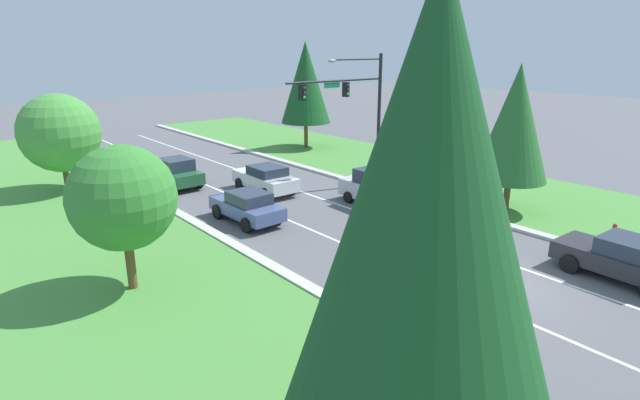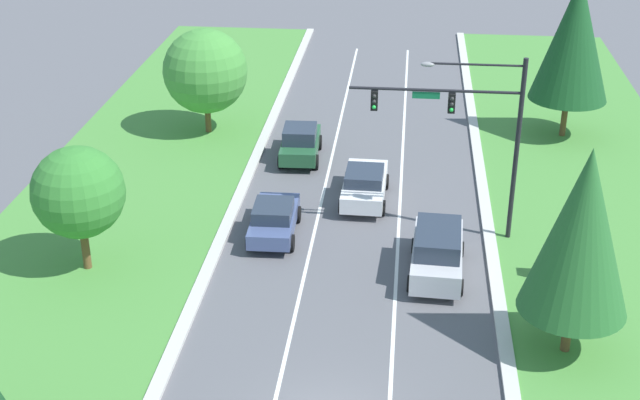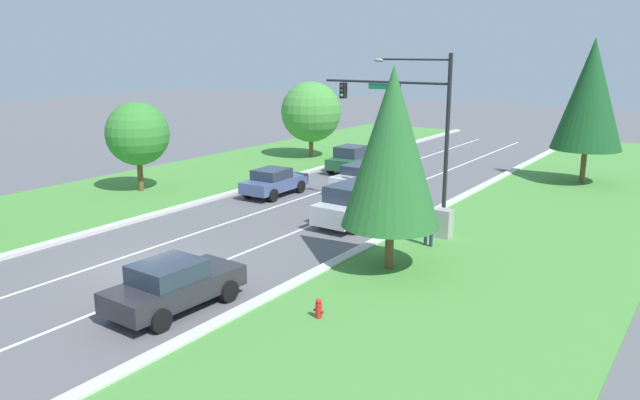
{
  "view_description": "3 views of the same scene",
  "coord_description": "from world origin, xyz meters",
  "px_view_note": "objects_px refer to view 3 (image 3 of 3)",
  "views": [
    {
      "loc": [
        -15.57,
        -8.11,
        8.21
      ],
      "look_at": [
        -1.37,
        8.91,
        1.41
      ],
      "focal_mm": 28.0,
      "sensor_mm": 36.0,
      "label": 1
    },
    {
      "loc": [
        1.92,
        -21.18,
        17.92
      ],
      "look_at": [
        -1.6,
        12.9,
        1.32
      ],
      "focal_mm": 50.0,
      "sensor_mm": 36.0,
      "label": 2
    },
    {
      "loc": [
        17.78,
        -15.11,
        8.04
      ],
      "look_at": [
        1.8,
        8.76,
        1.08
      ],
      "focal_mm": 35.0,
      "sensor_mm": 36.0,
      "label": 3
    }
  ],
  "objects_px": {
    "slate_blue_sedan": "(274,182)",
    "oak_far_left_tree": "(311,112)",
    "forest_sedan": "(352,159)",
    "fire_hydrant": "(319,310)",
    "utility_cabinet": "(443,224)",
    "pedestrian": "(429,226)",
    "white_sedan": "(363,177)",
    "silver_suv": "(356,203)",
    "charcoal_sedan": "(174,285)",
    "oak_near_left_tree": "(137,134)",
    "conifer_far_right_tree": "(590,94)",
    "conifer_near_right_tree": "(392,148)",
    "traffic_signal_mast": "(411,109)"
  },
  "relations": [
    {
      "from": "oak_near_left_tree",
      "to": "utility_cabinet",
      "type": "bearing_deg",
      "value": 3.54
    },
    {
      "from": "utility_cabinet",
      "to": "pedestrian",
      "type": "relative_size",
      "value": 0.78
    },
    {
      "from": "slate_blue_sedan",
      "to": "white_sedan",
      "type": "relative_size",
      "value": 0.93
    },
    {
      "from": "slate_blue_sedan",
      "to": "charcoal_sedan",
      "type": "distance_m",
      "value": 16.01
    },
    {
      "from": "silver_suv",
      "to": "fire_hydrant",
      "type": "xyz_separation_m",
      "value": [
        4.59,
        -9.99,
        -0.66
      ]
    },
    {
      "from": "charcoal_sedan",
      "to": "utility_cabinet",
      "type": "xyz_separation_m",
      "value": [
        4.05,
        11.88,
        -0.18
      ]
    },
    {
      "from": "slate_blue_sedan",
      "to": "conifer_near_right_tree",
      "type": "distance_m",
      "value": 13.84
    },
    {
      "from": "white_sedan",
      "to": "charcoal_sedan",
      "type": "height_order",
      "value": "charcoal_sedan"
    },
    {
      "from": "silver_suv",
      "to": "forest_sedan",
      "type": "distance_m",
      "value": 12.76
    },
    {
      "from": "silver_suv",
      "to": "pedestrian",
      "type": "distance_m",
      "value": 4.63
    },
    {
      "from": "charcoal_sedan",
      "to": "fire_hydrant",
      "type": "relative_size",
      "value": 6.6
    },
    {
      "from": "white_sedan",
      "to": "oak_near_left_tree",
      "type": "relative_size",
      "value": 0.89
    },
    {
      "from": "forest_sedan",
      "to": "fire_hydrant",
      "type": "xyz_separation_m",
      "value": [
        11.33,
        -20.83,
        -0.55
      ]
    },
    {
      "from": "pedestrian",
      "to": "conifer_far_right_tree",
      "type": "bearing_deg",
      "value": -92.92
    },
    {
      "from": "conifer_near_right_tree",
      "to": "conifer_far_right_tree",
      "type": "height_order",
      "value": "conifer_far_right_tree"
    },
    {
      "from": "oak_near_left_tree",
      "to": "oak_far_left_tree",
      "type": "distance_m",
      "value": 15.1
    },
    {
      "from": "silver_suv",
      "to": "slate_blue_sedan",
      "type": "xyz_separation_m",
      "value": [
        -6.82,
        2.46,
        -0.2
      ]
    },
    {
      "from": "conifer_far_right_tree",
      "to": "oak_far_left_tree",
      "type": "xyz_separation_m",
      "value": [
        -19.15,
        -1.4,
        -1.94
      ]
    },
    {
      "from": "silver_suv",
      "to": "oak_far_left_tree",
      "type": "distance_m",
      "value": 18.65
    },
    {
      "from": "oak_far_left_tree",
      "to": "slate_blue_sedan",
      "type": "bearing_deg",
      "value": -64.99
    },
    {
      "from": "utility_cabinet",
      "to": "fire_hydrant",
      "type": "distance_m",
      "value": 10.01
    },
    {
      "from": "fire_hydrant",
      "to": "conifer_far_right_tree",
      "type": "distance_m",
      "value": 25.92
    },
    {
      "from": "slate_blue_sedan",
      "to": "oak_far_left_tree",
      "type": "xyz_separation_m",
      "value": [
        -5.34,
        11.45,
        2.7
      ]
    },
    {
      "from": "charcoal_sedan",
      "to": "utility_cabinet",
      "type": "relative_size",
      "value": 3.51
    },
    {
      "from": "utility_cabinet",
      "to": "oak_far_left_tree",
      "type": "relative_size",
      "value": 0.23
    },
    {
      "from": "traffic_signal_mast",
      "to": "conifer_near_right_tree",
      "type": "relative_size",
      "value": 1.05
    },
    {
      "from": "utility_cabinet",
      "to": "conifer_far_right_tree",
      "type": "bearing_deg",
      "value": 80.39
    },
    {
      "from": "white_sedan",
      "to": "silver_suv",
      "type": "bearing_deg",
      "value": -61.77
    },
    {
      "from": "charcoal_sedan",
      "to": "oak_near_left_tree",
      "type": "bearing_deg",
      "value": 145.22
    },
    {
      "from": "fire_hydrant",
      "to": "conifer_far_right_tree",
      "type": "height_order",
      "value": "conifer_far_right_tree"
    },
    {
      "from": "charcoal_sedan",
      "to": "conifer_near_right_tree",
      "type": "distance_m",
      "value": 8.9
    },
    {
      "from": "slate_blue_sedan",
      "to": "charcoal_sedan",
      "type": "relative_size",
      "value": 0.93
    },
    {
      "from": "fire_hydrant",
      "to": "oak_near_left_tree",
      "type": "distance_m",
      "value": 20.62
    },
    {
      "from": "silver_suv",
      "to": "slate_blue_sedan",
      "type": "relative_size",
      "value": 1.15
    },
    {
      "from": "slate_blue_sedan",
      "to": "utility_cabinet",
      "type": "height_order",
      "value": "slate_blue_sedan"
    },
    {
      "from": "forest_sedan",
      "to": "utility_cabinet",
      "type": "bearing_deg",
      "value": -46.41
    },
    {
      "from": "conifer_far_right_tree",
      "to": "forest_sedan",
      "type": "bearing_deg",
      "value": -161.94
    },
    {
      "from": "white_sedan",
      "to": "oak_near_left_tree",
      "type": "height_order",
      "value": "oak_near_left_tree"
    },
    {
      "from": "conifer_near_right_tree",
      "to": "fire_hydrant",
      "type": "bearing_deg",
      "value": -86.68
    },
    {
      "from": "oak_far_left_tree",
      "to": "fire_hydrant",
      "type": "bearing_deg",
      "value": -54.96
    },
    {
      "from": "oak_near_left_tree",
      "to": "conifer_far_right_tree",
      "type": "relative_size",
      "value": 0.59
    },
    {
      "from": "slate_blue_sedan",
      "to": "oak_near_left_tree",
      "type": "xyz_separation_m",
      "value": [
        -6.95,
        -3.56,
        2.58
      ]
    },
    {
      "from": "silver_suv",
      "to": "conifer_far_right_tree",
      "type": "xyz_separation_m",
      "value": [
        6.99,
        15.31,
        4.44
      ]
    },
    {
      "from": "slate_blue_sedan",
      "to": "oak_far_left_tree",
      "type": "height_order",
      "value": "oak_far_left_tree"
    },
    {
      "from": "pedestrian",
      "to": "fire_hydrant",
      "type": "xyz_separation_m",
      "value": [
        0.21,
        -8.48,
        -0.59
      ]
    },
    {
      "from": "silver_suv",
      "to": "oak_near_left_tree",
      "type": "xyz_separation_m",
      "value": [
        -13.77,
        -1.1,
        2.38
      ]
    },
    {
      "from": "conifer_far_right_tree",
      "to": "utility_cabinet",
      "type": "bearing_deg",
      "value": -99.61
    },
    {
      "from": "forest_sedan",
      "to": "charcoal_sedan",
      "type": "bearing_deg",
      "value": -74.91
    },
    {
      "from": "silver_suv",
      "to": "forest_sedan",
      "type": "xyz_separation_m",
      "value": [
        -6.73,
        10.84,
        -0.11
      ]
    },
    {
      "from": "charcoal_sedan",
      "to": "pedestrian",
      "type": "distance_m",
      "value": 11.12
    }
  ]
}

